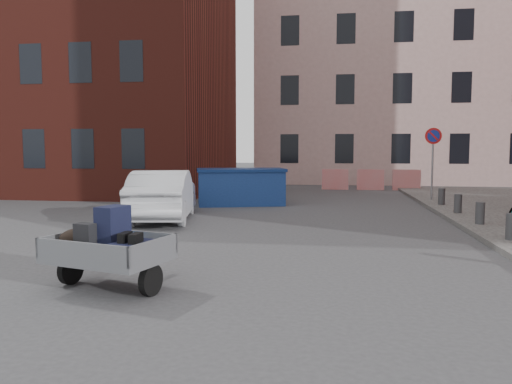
# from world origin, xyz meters

# --- Properties ---
(ground) EXTENTS (120.00, 120.00, 0.00)m
(ground) POSITION_xyz_m (0.00, 0.00, 0.00)
(ground) COLOR #38383A
(ground) RESTS_ON ground
(building_brick) EXTENTS (12.00, 10.00, 14.00)m
(building_brick) POSITION_xyz_m (-9.00, 13.00, 7.00)
(building_brick) COLOR #591E16
(building_brick) RESTS_ON ground
(building_pink) EXTENTS (16.00, 8.00, 14.00)m
(building_pink) POSITION_xyz_m (6.00, 22.00, 7.00)
(building_pink) COLOR #B9948E
(building_pink) RESTS_ON ground
(far_building) EXTENTS (6.00, 6.00, 8.00)m
(far_building) POSITION_xyz_m (-20.00, 22.00, 4.00)
(far_building) COLOR maroon
(far_building) RESTS_ON ground
(no_parking_sign) EXTENTS (0.60, 0.09, 2.65)m
(no_parking_sign) POSITION_xyz_m (6.00, 9.48, 2.01)
(no_parking_sign) COLOR gray
(no_parking_sign) RESTS_ON sidewalk
(bollards) EXTENTS (0.22, 9.02, 0.55)m
(bollards) POSITION_xyz_m (6.00, 3.40, 0.40)
(bollards) COLOR #3A3A3D
(bollards) RESTS_ON sidewalk
(barriers) EXTENTS (4.70, 0.18, 1.00)m
(barriers) POSITION_xyz_m (4.20, 15.00, 0.50)
(barriers) COLOR red
(barriers) RESTS_ON ground
(trailer) EXTENTS (1.84, 1.96, 1.20)m
(trailer) POSITION_xyz_m (-0.85, -3.12, 0.61)
(trailer) COLOR black
(trailer) RESTS_ON ground
(dumpster) EXTENTS (3.42, 2.39, 1.30)m
(dumpster) POSITION_xyz_m (-0.90, 7.78, 0.65)
(dumpster) COLOR navy
(dumpster) RESTS_ON ground
(silver_car) EXTENTS (2.29, 4.49, 1.41)m
(silver_car) POSITION_xyz_m (-2.39, 3.74, 0.70)
(silver_car) COLOR #B6B9BE
(silver_car) RESTS_ON ground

